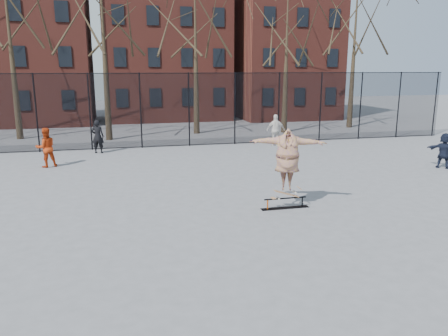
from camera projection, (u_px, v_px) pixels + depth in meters
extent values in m
plane|color=slate|center=(222.00, 230.00, 11.67)|extent=(100.00, 100.00, 0.00)
cube|color=black|center=(285.00, 208.00, 13.50)|extent=(1.54, 0.23, 0.01)
cylinder|color=#DB4F0C|center=(268.00, 205.00, 13.34)|extent=(0.04, 0.04, 0.32)
cylinder|color=black|center=(302.00, 202.00, 13.59)|extent=(0.04, 0.04, 0.32)
cylinder|color=black|center=(285.00, 198.00, 13.43)|extent=(1.35, 0.04, 0.04)
imported|color=#533D9A|center=(287.00, 164.00, 13.20)|extent=(2.39, 1.38, 1.88)
imported|color=black|center=(98.00, 137.00, 22.03)|extent=(0.70, 0.54, 1.70)
imported|color=#B63510|center=(46.00, 148.00, 18.91)|extent=(1.01, 0.90, 1.72)
imported|color=silver|center=(276.00, 130.00, 24.19)|extent=(1.07, 0.58, 1.73)
imported|color=black|center=(444.00, 151.00, 18.73)|extent=(1.32, 1.33, 1.53)
cylinder|color=black|center=(36.00, 113.00, 22.05)|extent=(0.07, 0.07, 4.00)
cylinder|color=black|center=(90.00, 112.00, 22.64)|extent=(0.07, 0.07, 4.00)
cylinder|color=black|center=(141.00, 111.00, 23.23)|extent=(0.07, 0.07, 4.00)
cylinder|color=black|center=(189.00, 110.00, 23.82)|extent=(0.07, 0.07, 4.00)
cylinder|color=black|center=(235.00, 109.00, 24.41)|extent=(0.07, 0.07, 4.00)
cylinder|color=black|center=(279.00, 108.00, 25.00)|extent=(0.07, 0.07, 4.00)
cylinder|color=black|center=(321.00, 107.00, 25.59)|extent=(0.07, 0.07, 4.00)
cylinder|color=black|center=(360.00, 106.00, 26.18)|extent=(0.07, 0.07, 4.00)
cylinder|color=black|center=(399.00, 105.00, 26.77)|extent=(0.07, 0.07, 4.00)
cylinder|color=black|center=(435.00, 104.00, 27.35)|extent=(0.07, 0.07, 4.00)
cube|color=black|center=(167.00, 110.00, 23.55)|extent=(34.00, 0.01, 4.00)
cylinder|color=black|center=(166.00, 73.00, 23.11)|extent=(34.00, 0.04, 0.04)
cone|color=black|center=(16.00, 101.00, 26.10)|extent=(0.40, 0.40, 4.62)
cone|color=black|center=(110.00, 101.00, 26.11)|extent=(0.40, 0.40, 4.62)
cone|color=black|center=(197.00, 98.00, 28.59)|extent=(0.40, 0.40, 4.62)
cone|color=black|center=(283.00, 98.00, 28.61)|extent=(0.40, 0.40, 4.62)
cone|color=black|center=(349.00, 95.00, 31.09)|extent=(0.40, 0.40, 4.62)
cube|color=maroon|center=(27.00, 44.00, 32.93)|extent=(9.00, 7.00, 12.00)
cube|color=maroon|center=(166.00, 39.00, 35.20)|extent=(10.00, 7.00, 13.00)
cube|color=maroon|center=(283.00, 53.00, 37.69)|extent=(8.00, 7.00, 11.00)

